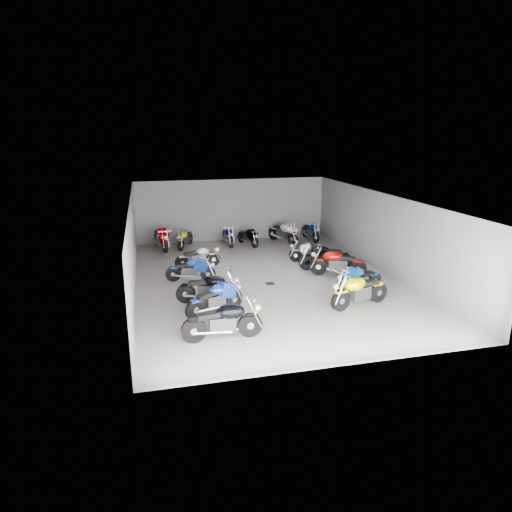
# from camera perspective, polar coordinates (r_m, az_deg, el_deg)

# --- Properties ---
(ground) EXTENTS (14.00, 14.00, 0.00)m
(ground) POSITION_cam_1_polar(r_m,az_deg,el_deg) (17.96, 1.34, -2.97)
(ground) COLOR gray
(ground) RESTS_ON ground
(wall_back) EXTENTS (10.00, 0.10, 3.20)m
(wall_back) POSITION_cam_1_polar(r_m,az_deg,el_deg) (24.20, -2.99, 5.79)
(wall_back) COLOR slate
(wall_back) RESTS_ON ground
(wall_left) EXTENTS (0.10, 14.00, 3.20)m
(wall_left) POSITION_cam_1_polar(r_m,az_deg,el_deg) (16.94, -15.18, 0.98)
(wall_left) COLOR slate
(wall_left) RESTS_ON ground
(wall_right) EXTENTS (0.10, 14.00, 3.20)m
(wall_right) POSITION_cam_1_polar(r_m,az_deg,el_deg) (19.41, 15.79, 2.76)
(wall_right) COLOR slate
(wall_right) RESTS_ON ground
(ceiling) EXTENTS (10.00, 14.00, 0.04)m
(ceiling) POSITION_cam_1_polar(r_m,az_deg,el_deg) (17.21, 1.41, 7.25)
(ceiling) COLOR black
(ceiling) RESTS_ON wall_back
(drain_grate) EXTENTS (0.32, 0.32, 0.01)m
(drain_grate) POSITION_cam_1_polar(r_m,az_deg,el_deg) (17.50, 1.77, -3.46)
(drain_grate) COLOR black
(drain_grate) RESTS_ON ground
(motorcycle_left_a) EXTENTS (2.30, 0.44, 1.01)m
(motorcycle_left_a) POSITION_cam_1_polar(r_m,az_deg,el_deg) (12.87, -4.12, -8.10)
(motorcycle_left_a) COLOR black
(motorcycle_left_a) RESTS_ON ground
(motorcycle_left_b) EXTENTS (1.98, 1.02, 0.93)m
(motorcycle_left_b) POSITION_cam_1_polar(r_m,az_deg,el_deg) (14.63, -5.09, -5.32)
(motorcycle_left_b) COLOR black
(motorcycle_left_b) RESTS_ON ground
(motorcycle_left_c) EXTENTS (2.15, 0.69, 0.96)m
(motorcycle_left_c) POSITION_cam_1_polar(r_m,az_deg,el_deg) (15.52, -5.93, -4.04)
(motorcycle_left_c) COLOR black
(motorcycle_left_c) RESTS_ON ground
(motorcycle_left_e) EXTENTS (1.92, 0.58, 0.85)m
(motorcycle_left_e) POSITION_cam_1_polar(r_m,az_deg,el_deg) (17.81, -8.11, -1.70)
(motorcycle_left_e) COLOR black
(motorcycle_left_e) RESTS_ON ground
(motorcycle_left_f) EXTENTS (1.97, 0.49, 0.87)m
(motorcycle_left_f) POSITION_cam_1_polar(r_m,az_deg,el_deg) (19.51, -7.22, -0.12)
(motorcycle_left_f) COLOR black
(motorcycle_left_f) RESTS_ON ground
(motorcycle_right_b) EXTENTS (2.28, 0.78, 1.02)m
(motorcycle_right_b) POSITION_cam_1_polar(r_m,az_deg,el_deg) (15.50, 12.78, -4.25)
(motorcycle_right_b) COLOR black
(motorcycle_right_b) RESTS_ON ground
(motorcycle_right_c) EXTENTS (2.00, 0.64, 0.89)m
(motorcycle_right_c) POSITION_cam_1_polar(r_m,az_deg,el_deg) (16.87, 12.71, -2.86)
(motorcycle_right_c) COLOR black
(motorcycle_right_c) RESTS_ON ground
(motorcycle_right_d) EXTENTS (2.11, 1.07, 0.99)m
(motorcycle_right_d) POSITION_cam_1_polar(r_m,az_deg,el_deg) (18.56, 10.15, -0.84)
(motorcycle_right_d) COLOR black
(motorcycle_right_d) RESTS_ON ground
(motorcycle_right_e) EXTENTS (2.29, 0.51, 1.01)m
(motorcycle_right_e) POSITION_cam_1_polar(r_m,az_deg,el_deg) (19.33, 8.59, -0.08)
(motorcycle_right_e) COLOR black
(motorcycle_right_e) RESTS_ON ground
(motorcycle_right_f) EXTENTS (1.86, 0.63, 0.84)m
(motorcycle_right_f) POSITION_cam_1_polar(r_m,az_deg,el_deg) (20.37, 6.75, 0.53)
(motorcycle_right_f) COLOR black
(motorcycle_right_f) RESTS_ON ground
(motorcycle_back_a) EXTENTS (0.63, 2.33, 1.03)m
(motorcycle_back_a) POSITION_cam_1_polar(r_m,az_deg,el_deg) (22.82, -11.76, 2.22)
(motorcycle_back_a) COLOR black
(motorcycle_back_a) RESTS_ON ground
(motorcycle_back_b) EXTENTS (0.91, 1.87, 0.87)m
(motorcycle_back_b) POSITION_cam_1_polar(r_m,az_deg,el_deg) (22.92, -8.87, 2.20)
(motorcycle_back_b) COLOR black
(motorcycle_back_b) RESTS_ON ground
(motorcycle_back_c) EXTENTS (0.40, 1.96, 0.86)m
(motorcycle_back_c) POSITION_cam_1_polar(r_m,az_deg,el_deg) (23.22, -3.51, 2.51)
(motorcycle_back_c) COLOR black
(motorcycle_back_c) RESTS_ON ground
(motorcycle_back_d) EXTENTS (0.72, 1.80, 0.82)m
(motorcycle_back_d) POSITION_cam_1_polar(r_m,az_deg,el_deg) (23.11, -0.98, 2.42)
(motorcycle_back_d) COLOR black
(motorcycle_back_d) RESTS_ON ground
(motorcycle_back_e) EXTENTS (1.00, 2.19, 1.01)m
(motorcycle_back_e) POSITION_cam_1_polar(r_m,az_deg,el_deg) (23.67, 3.46, 2.97)
(motorcycle_back_e) COLOR black
(motorcycle_back_e) RESTS_ON ground
(motorcycle_back_f) EXTENTS (0.42, 2.01, 0.88)m
(motorcycle_back_f) POSITION_cam_1_polar(r_m,az_deg,el_deg) (24.36, 6.88, 3.08)
(motorcycle_back_f) COLOR black
(motorcycle_back_f) RESTS_ON ground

